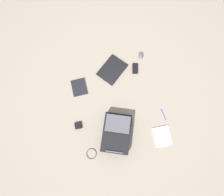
{
  "coord_description": "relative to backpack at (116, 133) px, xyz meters",
  "views": [
    {
      "loc": [
        0.11,
        0.5,
        2.22
      ],
      "look_at": [
        0.02,
        -0.03,
        0.02
      ],
      "focal_mm": 29.35,
      "sensor_mm": 36.0,
      "label": 1
    }
  ],
  "objects": [
    {
      "name": "book_blue",
      "position": [
        -0.52,
        0.14,
        -0.08
      ],
      "size": [
        0.2,
        0.23,
        0.02
      ],
      "color": "silver",
      "rests_on": "ground_plane"
    },
    {
      "name": "book_manual",
      "position": [
        0.35,
        -0.64,
        -0.08
      ],
      "size": [
        0.19,
        0.23,
        0.02
      ],
      "color": "silver",
      "rests_on": "ground_plane"
    },
    {
      "name": "cable_coil",
      "position": [
        0.33,
        0.18,
        -0.09
      ],
      "size": [
        0.12,
        0.12,
        0.01
      ],
      "primitive_type": "torus",
      "color": "#4C4C51",
      "rests_on": "ground_plane"
    },
    {
      "name": "power_brick",
      "position": [
        -0.39,
        -0.76,
        -0.08
      ],
      "size": [
        0.09,
        0.15,
        0.03
      ],
      "primitive_type": "cube",
      "rotation": [
        0.0,
        0.0,
        -0.21
      ],
      "color": "black",
      "rests_on": "ground_plane"
    },
    {
      "name": "ground_plane",
      "position": [
        -0.05,
        -0.4,
        -0.09
      ],
      "size": [
        4.09,
        4.09,
        0.0
      ],
      "primitive_type": "plane",
      "color": "gray"
    },
    {
      "name": "pen_black",
      "position": [
        -0.61,
        -0.11,
        -0.09
      ],
      "size": [
        0.03,
        0.14,
        0.01
      ],
      "primitive_type": "cylinder",
      "rotation": [
        1.57,
        0.0,
        0.18
      ],
      "color": "#1933B2",
      "rests_on": "ground_plane"
    },
    {
      "name": "earbud_pouch",
      "position": [
        0.43,
        -0.17,
        -0.08
      ],
      "size": [
        0.08,
        0.08,
        0.03
      ],
      "primitive_type": "cube",
      "rotation": [
        0.0,
        0.0,
        0.01
      ],
      "color": "black",
      "rests_on": "ground_plane"
    },
    {
      "name": "computer_mouse",
      "position": [
        -0.51,
        -0.93,
        -0.08
      ],
      "size": [
        0.09,
        0.11,
        0.03
      ],
      "primitive_type": "ellipsoid",
      "rotation": [
        0.0,
        0.0,
        -0.29
      ],
      "color": "#4C4C51",
      "rests_on": "ground_plane"
    },
    {
      "name": "laptop",
      "position": [
        -0.1,
        -0.8,
        -0.08
      ],
      "size": [
        0.43,
        0.42,
        0.03
      ],
      "color": "black",
      "rests_on": "ground_plane"
    },
    {
      "name": "backpack",
      "position": [
        0.0,
        0.0,
        0.0
      ],
      "size": [
        0.43,
        0.51,
        0.21
      ],
      "color": "black",
      "rests_on": "ground_plane"
    }
  ]
}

